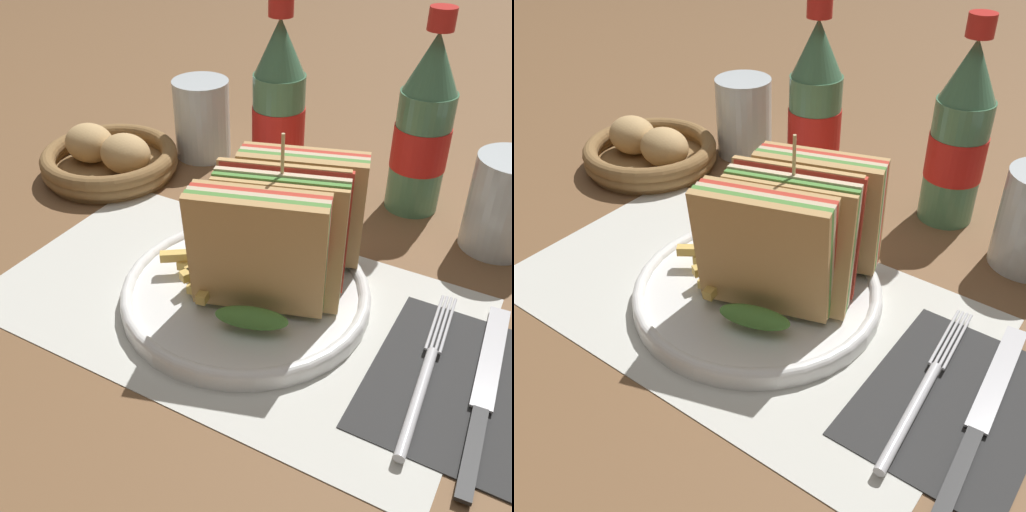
% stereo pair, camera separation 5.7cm
% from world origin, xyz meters
% --- Properties ---
extents(ground_plane, '(4.00, 4.00, 0.00)m').
position_xyz_m(ground_plane, '(0.00, 0.00, 0.00)').
color(ground_plane, brown).
extents(placemat, '(0.46, 0.27, 0.00)m').
position_xyz_m(placemat, '(0.01, -0.03, 0.00)').
color(placemat, silver).
rests_on(placemat, ground_plane).
extents(plate_main, '(0.24, 0.24, 0.02)m').
position_xyz_m(plate_main, '(0.02, -0.02, 0.01)').
color(plate_main, white).
rests_on(plate_main, ground_plane).
extents(club_sandwich, '(0.13, 0.18, 0.16)m').
position_xyz_m(club_sandwich, '(0.05, -0.00, 0.08)').
color(club_sandwich, tan).
rests_on(club_sandwich, plate_main).
extents(fries_pile, '(0.09, 0.11, 0.02)m').
position_xyz_m(fries_pile, '(-0.02, -0.02, 0.03)').
color(fries_pile, '#E0B756').
rests_on(fries_pile, plate_main).
extents(ketchup_blob, '(0.05, 0.04, 0.02)m').
position_xyz_m(ketchup_blob, '(-0.01, -0.00, 0.03)').
color(ketchup_blob, maroon).
rests_on(ketchup_blob, plate_main).
extents(napkin, '(0.13, 0.18, 0.00)m').
position_xyz_m(napkin, '(0.23, -0.03, 0.00)').
color(napkin, '#2D2D2D').
rests_on(napkin, ground_plane).
extents(fork, '(0.03, 0.20, 0.01)m').
position_xyz_m(fork, '(0.20, -0.05, 0.01)').
color(fork, silver).
rests_on(fork, napkin).
extents(knife, '(0.03, 0.22, 0.00)m').
position_xyz_m(knife, '(0.25, -0.03, 0.01)').
color(knife, black).
rests_on(knife, napkin).
extents(coke_bottle_near, '(0.06, 0.06, 0.23)m').
position_xyz_m(coke_bottle_near, '(-0.06, 0.20, 0.10)').
color(coke_bottle_near, '#4C7F5B').
rests_on(coke_bottle_near, ground_plane).
extents(coke_bottle_far, '(0.06, 0.06, 0.23)m').
position_xyz_m(coke_bottle_far, '(0.10, 0.23, 0.10)').
color(coke_bottle_far, '#4C7F5B').
rests_on(coke_bottle_far, ground_plane).
extents(glass_near, '(0.08, 0.08, 0.11)m').
position_xyz_m(glass_near, '(0.21, 0.19, 0.05)').
color(glass_near, silver).
rests_on(glass_near, ground_plane).
extents(glass_far, '(0.08, 0.08, 0.11)m').
position_xyz_m(glass_far, '(-0.19, 0.23, 0.05)').
color(glass_far, silver).
rests_on(glass_far, ground_plane).
extents(bread_basket, '(0.18, 0.18, 0.06)m').
position_xyz_m(bread_basket, '(-0.27, 0.12, 0.02)').
color(bread_basket, olive).
rests_on(bread_basket, ground_plane).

